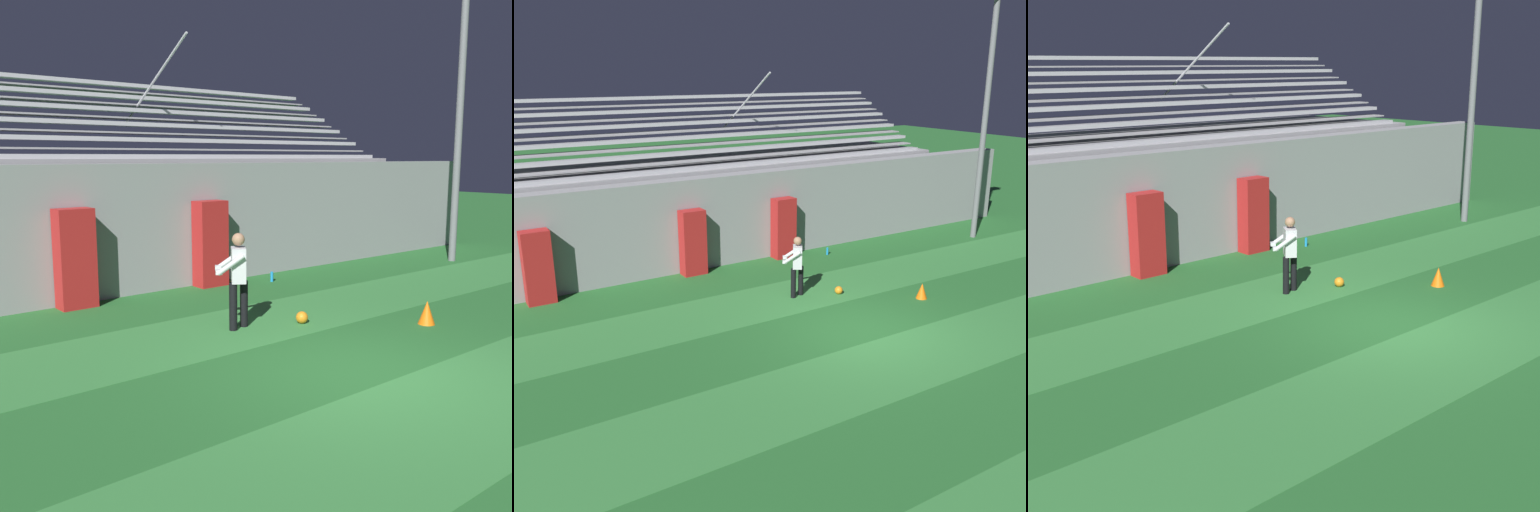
{
  "view_description": "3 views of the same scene",
  "coord_description": "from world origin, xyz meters",
  "views": [
    {
      "loc": [
        -6.16,
        -5.2,
        2.94
      ],
      "look_at": [
        1.37,
        4.01,
        0.97
      ],
      "focal_mm": 42.0,
      "sensor_mm": 36.0,
      "label": 1
    },
    {
      "loc": [
        -8.7,
        -9.73,
        5.87
      ],
      "look_at": [
        -0.65,
        3.16,
        1.14
      ],
      "focal_mm": 42.0,
      "sensor_mm": 36.0,
      "label": 2
    },
    {
      "loc": [
        -10.07,
        -8.07,
        4.84
      ],
      "look_at": [
        0.02,
        3.02,
        0.75
      ],
      "focal_mm": 50.0,
      "sensor_mm": 36.0,
      "label": 3
    }
  ],
  "objects": [
    {
      "name": "back_wall",
      "position": [
        0.0,
        6.5,
        1.4
      ],
      "size": [
        24.0,
        0.6,
        2.8
      ],
      "primitive_type": "cube",
      "color": "gray",
      "rests_on": "ground"
    },
    {
      "name": "soccer_ball",
      "position": [
        1.03,
        2.3,
        0.11
      ],
      "size": [
        0.22,
        0.22,
        0.22
      ],
      "primitive_type": "sphere",
      "color": "orange",
      "rests_on": "ground"
    },
    {
      "name": "traffic_cone",
      "position": [
        2.72,
        0.86,
        0.21
      ],
      "size": [
        0.3,
        0.3,
        0.42
      ],
      "primitive_type": "cone",
      "color": "orange",
      "rests_on": "ground"
    },
    {
      "name": "padding_pillar_gate_left",
      "position": [
        -1.61,
        5.95,
        0.98
      ],
      "size": [
        0.72,
        0.44,
        1.96
      ],
      "primitive_type": "cube",
      "color": "#B21E1E",
      "rests_on": "ground"
    },
    {
      "name": "turf_stripe_mid",
      "position": [
        0.0,
        -1.57,
        0.0
      ],
      "size": [
        28.0,
        2.21,
        0.01
      ],
      "primitive_type": "cube",
      "color": "#337A38",
      "rests_on": "ground"
    },
    {
      "name": "goalkeeper",
      "position": [
        -0.05,
        2.78,
        0.95
      ],
      "size": [
        0.72,
        0.74,
        1.67
      ],
      "color": "black",
      "rests_on": "ground"
    },
    {
      "name": "water_bottle",
      "position": [
        2.99,
        5.39,
        0.12
      ],
      "size": [
        0.07,
        0.07,
        0.24
      ],
      "primitive_type": "cylinder",
      "color": "#1E8CD8",
      "rests_on": "ground"
    },
    {
      "name": "bleacher_stand",
      "position": [
        0.0,
        9.19,
        1.51
      ],
      "size": [
        18.0,
        4.75,
        5.83
      ],
      "color": "gray",
      "rests_on": "ground"
    },
    {
      "name": "padding_pillar_gate_right",
      "position": [
        1.61,
        5.95,
        0.98
      ],
      "size": [
        0.72,
        0.44,
        1.96
      ],
      "primitive_type": "cube",
      "color": "#B21E1E",
      "rests_on": "ground"
    },
    {
      "name": "turf_stripe_far",
      "position": [
        0.0,
        2.85,
        0.0
      ],
      "size": [
        28.0,
        2.21,
        0.01
      ],
      "primitive_type": "cube",
      "color": "#337A38",
      "rests_on": "ground"
    },
    {
      "name": "ground_plane",
      "position": [
        0.0,
        0.0,
        0.0
      ],
      "size": [
        80.0,
        80.0,
        0.0
      ],
      "primitive_type": "plane",
      "color": "#236028"
    },
    {
      "name": "floodlight_pole",
      "position": [
        8.89,
        4.33,
        5.4
      ],
      "size": [
        0.9,
        0.36,
        8.62
      ],
      "color": "slate",
      "rests_on": "ground"
    },
    {
      "name": "padding_pillar_far_left",
      "position": [
        -6.02,
        5.95,
        0.98
      ],
      "size": [
        0.72,
        0.44,
        1.96
      ],
      "primitive_type": "cube",
      "color": "#B21E1E",
      "rests_on": "ground"
    }
  ]
}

